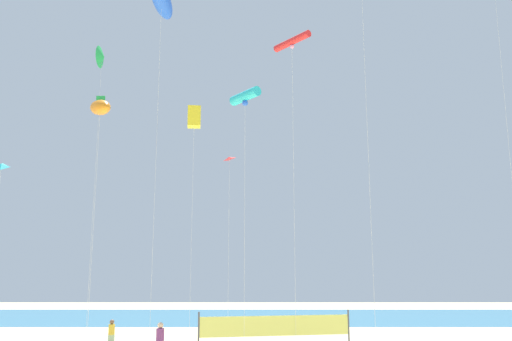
{
  "coord_description": "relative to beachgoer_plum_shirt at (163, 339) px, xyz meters",
  "views": [
    {
      "loc": [
        -0.26,
        -17.05,
        4.14
      ],
      "look_at": [
        -0.38,
        6.72,
        8.69
      ],
      "focal_mm": 37.43,
      "sensor_mm": 36.0,
      "label": 1
    }
  ],
  "objects": [
    {
      "name": "ocean_band",
      "position": [
        4.98,
        25.25,
        -0.92
      ],
      "size": [
        120.0,
        20.0,
        0.01
      ],
      "primitive_type": "cube",
      "color": "teal",
      "rests_on": "ground"
    },
    {
      "name": "beachgoer_plum_shirt",
      "position": [
        0.0,
        0.0,
        0.0
      ],
      "size": [
        0.39,
        0.39,
        1.72
      ],
      "rotation": [
        0.0,
        0.0,
        0.75
      ],
      "color": "white",
      "rests_on": "ground"
    },
    {
      "name": "beachgoer_mustard_shirt",
      "position": [
        -3.45,
        3.99,
        -0.11
      ],
      "size": [
        0.35,
        0.35,
        1.52
      ],
      "rotation": [
        0.0,
        0.0,
        3.09
      ],
      "color": "#99B28C",
      "rests_on": "ground"
    },
    {
      "name": "volleyball_net",
      "position": [
        5.63,
        -1.85,
        0.71
      ],
      "size": [
        7.03,
        1.56,
        2.4
      ],
      "color": "#4C4C51",
      "rests_on": "ground"
    },
    {
      "name": "kite_green_delta",
      "position": [
        -6.04,
        7.74,
        17.98
      ],
      "size": [
        0.42,
        1.58,
        19.71
      ],
      "color": "silver",
      "rests_on": "ground"
    },
    {
      "name": "kite_orange_inflatable",
      "position": [
        -3.02,
        -1.88,
        11.27
      ],
      "size": [
        1.93,
        2.31,
        12.82
      ],
      "color": "silver",
      "rests_on": "ground"
    },
    {
      "name": "kite_yellow_box",
      "position": [
        0.69,
        6.17,
        13.17
      ],
      "size": [
        0.92,
        0.92,
        14.77
      ],
      "color": "silver",
      "rests_on": "ground"
    },
    {
      "name": "kite_red_tube",
      "position": [
        6.56,
        -1.71,
        14.79
      ],
      "size": [
        1.83,
        2.11,
        15.96
      ],
      "color": "silver",
      "rests_on": "ground"
    },
    {
      "name": "kite_red_diamond",
      "position": [
        2.96,
        6.68,
        10.42
      ],
      "size": [
        0.82,
        0.81,
        11.65
      ],
      "color": "silver",
      "rests_on": "ground"
    },
    {
      "name": "kite_cyan_diamond",
      "position": [
        -7.74,
        -1.75,
        8.25
      ],
      "size": [
        0.74,
        0.73,
        9.51
      ],
      "color": "silver",
      "rests_on": "ground"
    },
    {
      "name": "kite_cyan_tube",
      "position": [
        4.2,
        -3.18,
        11.38
      ],
      "size": [
        1.53,
        1.79,
        12.58
      ],
      "color": "silver",
      "rests_on": "ground"
    },
    {
      "name": "kite_blue_inflatable",
      "position": [
        -0.45,
        -0.37,
        17.85
      ],
      "size": [
        1.34,
        2.99,
        19.62
      ],
      "color": "silver",
      "rests_on": "ground"
    }
  ]
}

